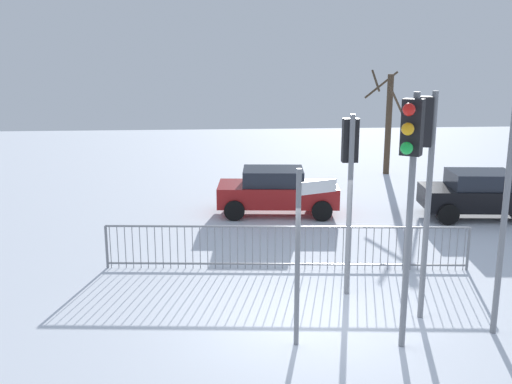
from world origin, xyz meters
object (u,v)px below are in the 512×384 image
object	(u,v)px
direction_sign_post	(301,249)
traffic_light_rear_right	(410,166)
car_red_far	(276,190)
car_black_near	(483,194)
traffic_light_foreground_left	(423,155)
traffic_light_mid_right	(349,163)
bare_tree_left	(388,120)

from	to	relation	value
direction_sign_post	traffic_light_rear_right	bearing A→B (deg)	-33.55
car_red_far	car_black_near	world-z (taller)	same
traffic_light_foreground_left	car_black_near	world-z (taller)	traffic_light_foreground_left
traffic_light_mid_right	traffic_light_rear_right	size ratio (longest dim) A/B	0.87
traffic_light_foreground_left	bare_tree_left	world-z (taller)	bare_tree_left
traffic_light_foreground_left	traffic_light_mid_right	bearing A→B (deg)	43.33
direction_sign_post	car_black_near	distance (m)	10.47
car_black_near	bare_tree_left	xyz separation A→B (m)	(-0.98, 7.07, 1.54)
direction_sign_post	car_red_far	xyz separation A→B (m)	(0.57, 8.72, -1.01)
traffic_light_mid_right	traffic_light_foreground_left	size ratio (longest dim) A/B	0.88
car_black_near	bare_tree_left	world-z (taller)	bare_tree_left
traffic_light_foreground_left	direction_sign_post	xyz separation A→B (m)	(-2.38, -0.89, -1.43)
car_black_near	car_red_far	bearing A→B (deg)	177.33
traffic_light_rear_right	direction_sign_post	size ratio (longest dim) A/B	1.40
traffic_light_foreground_left	bare_tree_left	xyz separation A→B (m)	(3.62, 13.92, -0.90)
traffic_light_mid_right	direction_sign_post	size ratio (longest dim) A/B	1.21
traffic_light_mid_right	car_black_near	bearing A→B (deg)	45.43
traffic_light_rear_right	car_red_far	world-z (taller)	traffic_light_rear_right
traffic_light_foreground_left	direction_sign_post	distance (m)	2.91
car_red_far	car_black_near	distance (m)	6.49
traffic_light_mid_right	traffic_light_foreground_left	bearing A→B (deg)	-52.14
car_black_near	bare_tree_left	distance (m)	7.30
traffic_light_mid_right	traffic_light_foreground_left	xyz separation A→B (m)	(1.03, -1.39, 0.39)
bare_tree_left	direction_sign_post	bearing A→B (deg)	-112.04
direction_sign_post	car_black_near	size ratio (longest dim) A/B	0.80
car_red_far	traffic_light_rear_right	bearing A→B (deg)	-77.57
traffic_light_rear_right	bare_tree_left	world-z (taller)	traffic_light_rear_right
traffic_light_foreground_left	traffic_light_rear_right	size ratio (longest dim) A/B	0.99
car_red_far	bare_tree_left	distance (m)	8.31
car_red_far	bare_tree_left	size ratio (longest dim) A/B	0.90
traffic_light_mid_right	direction_sign_post	bearing A→B (deg)	-119.32
traffic_light_foreground_left	traffic_light_rear_right	world-z (taller)	traffic_light_rear_right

